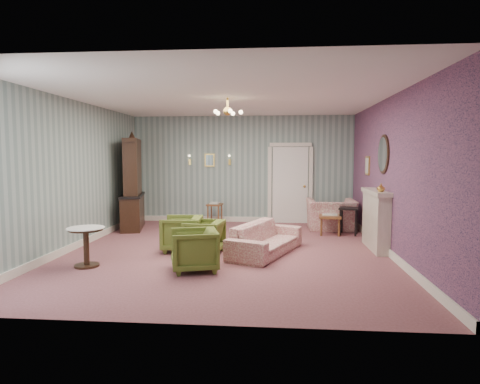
# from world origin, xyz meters

# --- Properties ---
(floor) EXTENTS (7.00, 7.00, 0.00)m
(floor) POSITION_xyz_m (0.00, 0.00, 0.00)
(floor) COLOR #8C5157
(floor) RESTS_ON ground
(ceiling) EXTENTS (7.00, 7.00, 0.00)m
(ceiling) POSITION_xyz_m (0.00, 0.00, 2.90)
(ceiling) COLOR white
(ceiling) RESTS_ON ground
(wall_back) EXTENTS (6.00, 0.00, 6.00)m
(wall_back) POSITION_xyz_m (0.00, 3.50, 1.45)
(wall_back) COLOR slate
(wall_back) RESTS_ON ground
(wall_front) EXTENTS (6.00, 0.00, 6.00)m
(wall_front) POSITION_xyz_m (0.00, -3.50, 1.45)
(wall_front) COLOR slate
(wall_front) RESTS_ON ground
(wall_left) EXTENTS (0.00, 7.00, 7.00)m
(wall_left) POSITION_xyz_m (-3.00, 0.00, 1.45)
(wall_left) COLOR slate
(wall_left) RESTS_ON ground
(wall_right) EXTENTS (0.00, 7.00, 7.00)m
(wall_right) POSITION_xyz_m (3.00, 0.00, 1.45)
(wall_right) COLOR slate
(wall_right) RESTS_ON ground
(wall_right_floral) EXTENTS (0.00, 7.00, 7.00)m
(wall_right_floral) POSITION_xyz_m (2.98, 0.00, 1.45)
(wall_right_floral) COLOR #B2597B
(wall_right_floral) RESTS_ON ground
(door) EXTENTS (1.12, 0.12, 2.16)m
(door) POSITION_xyz_m (1.30, 3.46, 1.08)
(door) COLOR white
(door) RESTS_ON floor
(olive_chair_a) EXTENTS (0.83, 0.86, 0.73)m
(olive_chair_a) POSITION_xyz_m (-0.38, -1.41, 0.36)
(olive_chair_a) COLOR #576623
(olive_chair_a) RESTS_ON floor
(olive_chair_b) EXTENTS (0.71, 0.75, 0.69)m
(olive_chair_b) POSITION_xyz_m (-0.42, -0.22, 0.34)
(olive_chair_b) COLOR #576623
(olive_chair_b) RESTS_ON floor
(olive_chair_c) EXTENTS (0.71, 0.75, 0.74)m
(olive_chair_c) POSITION_xyz_m (-0.88, -0.09, 0.37)
(olive_chair_c) COLOR #576623
(olive_chair_c) RESTS_ON floor
(sofa_chintz) EXTENTS (1.26, 2.02, 0.76)m
(sofa_chintz) POSITION_xyz_m (0.73, -0.16, 0.38)
(sofa_chintz) COLOR #9E3F4D
(sofa_chintz) RESTS_ON floor
(wingback_chair) EXTENTS (1.16, 0.76, 1.00)m
(wingback_chair) POSITION_xyz_m (2.28, 2.48, 0.50)
(wingback_chair) COLOR #9E3F4D
(wingback_chair) RESTS_ON floor
(dresser) EXTENTS (0.81, 1.50, 2.37)m
(dresser) POSITION_xyz_m (-2.64, 2.19, 1.19)
(dresser) COLOR black
(dresser) RESTS_ON floor
(fireplace) EXTENTS (0.30, 1.40, 1.16)m
(fireplace) POSITION_xyz_m (2.86, 0.40, 0.58)
(fireplace) COLOR beige
(fireplace) RESTS_ON floor
(mantel_vase) EXTENTS (0.15, 0.15, 0.15)m
(mantel_vase) POSITION_xyz_m (2.84, 0.00, 1.23)
(mantel_vase) COLOR gold
(mantel_vase) RESTS_ON fireplace
(oval_mirror) EXTENTS (0.04, 0.76, 0.84)m
(oval_mirror) POSITION_xyz_m (2.96, 0.40, 1.85)
(oval_mirror) COLOR white
(oval_mirror) RESTS_ON wall_right
(framed_print) EXTENTS (0.04, 0.34, 0.42)m
(framed_print) POSITION_xyz_m (2.97, 1.75, 1.60)
(framed_print) COLOR gold
(framed_print) RESTS_ON wall_right
(coffee_table) EXTENTS (0.57, 0.92, 0.45)m
(coffee_table) POSITION_xyz_m (2.18, 2.00, 0.23)
(coffee_table) COLOR brown
(coffee_table) RESTS_ON floor
(side_table_black) EXTENTS (0.52, 0.52, 0.64)m
(side_table_black) POSITION_xyz_m (2.59, 1.82, 0.32)
(side_table_black) COLOR black
(side_table_black) RESTS_ON floor
(pedestal_table) EXTENTS (0.76, 0.76, 0.66)m
(pedestal_table) POSITION_xyz_m (-2.19, -1.33, 0.33)
(pedestal_table) COLOR black
(pedestal_table) RESTS_ON floor
(nesting_table) EXTENTS (0.41, 0.50, 0.61)m
(nesting_table) POSITION_xyz_m (-0.68, 2.94, 0.30)
(nesting_table) COLOR brown
(nesting_table) RESTS_ON floor
(gilt_mirror_back) EXTENTS (0.28, 0.06, 0.36)m
(gilt_mirror_back) POSITION_xyz_m (-0.90, 3.46, 1.70)
(gilt_mirror_back) COLOR gold
(gilt_mirror_back) RESTS_ON wall_back
(sconce_left) EXTENTS (0.16, 0.12, 0.30)m
(sconce_left) POSITION_xyz_m (-1.45, 3.44, 1.70)
(sconce_left) COLOR gold
(sconce_left) RESTS_ON wall_back
(sconce_right) EXTENTS (0.16, 0.12, 0.30)m
(sconce_right) POSITION_xyz_m (-0.35, 3.44, 1.70)
(sconce_right) COLOR gold
(sconce_right) RESTS_ON wall_back
(chandelier) EXTENTS (0.56, 0.56, 0.36)m
(chandelier) POSITION_xyz_m (0.00, 0.00, 2.63)
(chandelier) COLOR gold
(chandelier) RESTS_ON ceiling
(burgundy_cushion) EXTENTS (0.41, 0.28, 0.39)m
(burgundy_cushion) POSITION_xyz_m (2.23, 2.33, 0.48)
(burgundy_cushion) COLOR maroon
(burgundy_cushion) RESTS_ON wingback_chair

